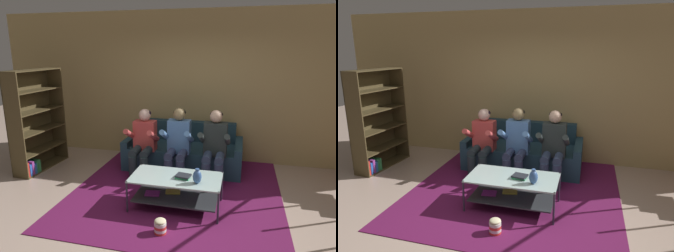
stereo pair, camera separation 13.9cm
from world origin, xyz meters
The scene contains 12 objects.
ground centered at (0.00, 0.00, 0.00)m, with size 16.80×16.80×0.00m, color tan.
back_partition centered at (0.00, 2.46, 1.45)m, with size 8.40×0.12×2.90m, color tan.
couch centered at (-0.18, 1.88, 0.27)m, with size 2.13×0.94×0.81m.
person_seated_left centered at (-0.79, 1.33, 0.64)m, with size 0.50×0.58×1.17m.
person_seated_middle centered at (-0.18, 1.33, 0.66)m, with size 0.50×0.58×1.21m.
person_seated_right centered at (0.44, 1.33, 0.66)m, with size 0.50×0.58×1.21m.
coffee_table centered at (0.00, 0.37, 0.31)m, with size 1.25×0.65×0.46m.
area_rug centered at (-0.09, 1.00, 0.01)m, with size 3.17×3.46×0.01m.
vase centered at (0.32, 0.23, 0.55)m, with size 0.12×0.12×0.20m.
book_stack centered at (0.11, 0.35, 0.48)m, with size 0.22×0.19×0.05m.
bookshelf centered at (-2.82, 1.15, 0.81)m, with size 0.41×1.14×1.83m.
popcorn_tub centered at (-0.04, -0.31, 0.10)m, with size 0.15×0.15×0.20m.
Camera 2 is at (0.96, -3.35, 2.18)m, focal length 32.00 mm.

